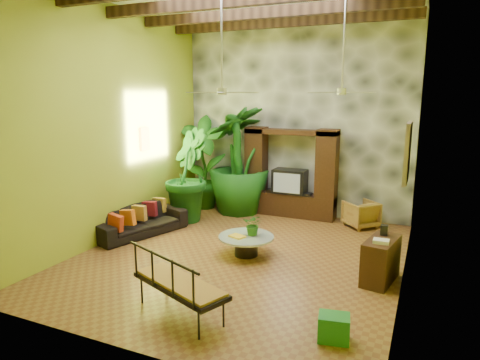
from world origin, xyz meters
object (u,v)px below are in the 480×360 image
at_px(ceiling_fan_back, 342,81).
at_px(tall_plant_b, 186,175).
at_px(iron_bench, 177,282).
at_px(entertainment_center, 290,179).
at_px(tall_plant_a, 203,163).
at_px(ceiling_fan_front, 222,80).
at_px(coffee_table, 246,243).
at_px(side_console, 381,260).
at_px(sofa, 140,221).
at_px(wicker_armchair, 361,214).
at_px(tall_plant_c, 239,160).
at_px(green_bin, 334,328).

relative_size(ceiling_fan_back, tall_plant_b, 0.80).
distance_m(tall_plant_b, iron_bench, 4.91).
distance_m(entertainment_center, tall_plant_a, 2.46).
relative_size(ceiling_fan_front, ceiling_fan_back, 1.00).
relative_size(tall_plant_b, coffee_table, 2.11).
xyz_separation_m(ceiling_fan_front, side_console, (2.85, 0.29, -3.03)).
height_order(ceiling_fan_back, tall_plant_a, ceiling_fan_back).
relative_size(tall_plant_a, side_console, 2.74).
height_order(sofa, wicker_armchair, wicker_armchair).
height_order(ceiling_fan_front, side_console, ceiling_fan_front).
xyz_separation_m(entertainment_center, coffee_table, (0.08, -3.08, -0.71)).
distance_m(entertainment_center, ceiling_fan_front, 4.30).
relative_size(sofa, iron_bench, 1.26).
xyz_separation_m(tall_plant_c, green_bin, (3.65, -5.12, -1.25)).
distance_m(coffee_table, green_bin, 3.19).
xyz_separation_m(entertainment_center, tall_plant_a, (-2.42, -0.27, 0.32)).
relative_size(coffee_table, iron_bench, 0.64).
height_order(tall_plant_c, side_console, tall_plant_c).
relative_size(entertainment_center, tall_plant_c, 0.84).
height_order(tall_plant_a, green_bin, tall_plant_a).
height_order(entertainment_center, ceiling_fan_front, ceiling_fan_front).
relative_size(ceiling_fan_front, iron_bench, 1.08).
xyz_separation_m(wicker_armchair, coffee_table, (-1.79, -2.82, -0.06)).
height_order(ceiling_fan_back, tall_plant_c, ceiling_fan_back).
relative_size(sofa, wicker_armchair, 3.10).
bearing_deg(iron_bench, tall_plant_a, 136.90).
xyz_separation_m(tall_plant_a, tall_plant_c, (1.07, 0.02, 0.13)).
height_order(ceiling_fan_front, tall_plant_a, ceiling_fan_front).
xyz_separation_m(sofa, side_console, (5.30, -0.37, 0.06)).
bearing_deg(tall_plant_c, green_bin, -54.48).
bearing_deg(ceiling_fan_back, tall_plant_a, 157.46).
bearing_deg(iron_bench, side_console, 65.71).
bearing_deg(side_console, coffee_table, -173.51).
bearing_deg(entertainment_center, sofa, -132.65).
height_order(sofa, side_console, side_console).
height_order(coffee_table, iron_bench, iron_bench).
bearing_deg(coffee_table, sofa, 175.70).
bearing_deg(green_bin, ceiling_fan_back, 101.60).
distance_m(sofa, green_bin, 5.55).
height_order(tall_plant_a, tall_plant_b, tall_plant_a).
bearing_deg(side_console, wicker_armchair, 114.79).
height_order(wicker_armchair, tall_plant_a, tall_plant_a).
xyz_separation_m(ceiling_fan_front, wicker_armchair, (2.07, 3.28, -3.08)).
height_order(entertainment_center, sofa, entertainment_center).
relative_size(ceiling_fan_front, sofa, 0.86).
height_order(ceiling_fan_front, iron_bench, ceiling_fan_front).
xyz_separation_m(tall_plant_b, iron_bench, (2.40, -4.24, -0.63)).
distance_m(tall_plant_c, green_bin, 6.41).
bearing_deg(ceiling_fan_front, side_console, 5.75).
xyz_separation_m(ceiling_fan_back, tall_plant_a, (-4.02, 1.67, -2.11)).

